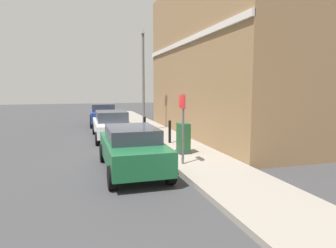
# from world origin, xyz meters

# --- Properties ---
(ground) EXTENTS (80.00, 80.00, 0.00)m
(ground) POSITION_xyz_m (0.00, 0.00, 0.00)
(ground) COLOR #38383A
(sidewalk) EXTENTS (2.35, 30.00, 0.15)m
(sidewalk) POSITION_xyz_m (2.03, 6.00, 0.07)
(sidewalk) COLOR gray
(sidewalk) RESTS_ON ground
(corner_building) EXTENTS (7.72, 13.14, 8.49)m
(corner_building) POSITION_xyz_m (7.01, 4.57, 4.24)
(corner_building) COLOR olive
(corner_building) RESTS_ON ground
(car_green) EXTENTS (1.81, 4.18, 1.43)m
(car_green) POSITION_xyz_m (-0.46, -1.08, 0.76)
(car_green) COLOR #195933
(car_green) RESTS_ON ground
(car_white) EXTENTS (1.83, 4.50, 1.43)m
(car_white) POSITION_xyz_m (-0.46, 5.28, 0.74)
(car_white) COLOR silver
(car_white) RESTS_ON ground
(car_blue) EXTENTS (1.90, 3.95, 1.52)m
(car_blue) POSITION_xyz_m (-0.49, 10.89, 0.77)
(car_blue) COLOR navy
(car_blue) RESTS_ON ground
(utility_cabinet) EXTENTS (0.46, 0.61, 1.15)m
(utility_cabinet) POSITION_xyz_m (1.76, 0.37, 0.68)
(utility_cabinet) COLOR #1E4C28
(utility_cabinet) RESTS_ON sidewalk
(bollard_near_cabinet) EXTENTS (0.14, 0.14, 1.04)m
(bollard_near_cabinet) POSITION_xyz_m (1.86, 2.52, 0.70)
(bollard_near_cabinet) COLOR black
(bollard_near_cabinet) RESTS_ON sidewalk
(bollard_far_kerb) EXTENTS (0.14, 0.14, 1.04)m
(bollard_far_kerb) POSITION_xyz_m (1.10, 4.41, 0.70)
(bollard_far_kerb) COLOR black
(bollard_far_kerb) RESTS_ON sidewalk
(street_sign) EXTENTS (0.08, 0.60, 2.30)m
(street_sign) POSITION_xyz_m (1.19, -1.17, 1.66)
(street_sign) COLOR #59595B
(street_sign) RESTS_ON sidewalk
(lamppost) EXTENTS (0.20, 0.44, 5.72)m
(lamppost) POSITION_xyz_m (1.56, 6.85, 3.30)
(lamppost) COLOR #59595B
(lamppost) RESTS_ON sidewalk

